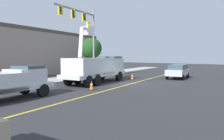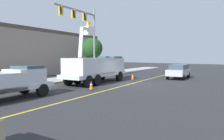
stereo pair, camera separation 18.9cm
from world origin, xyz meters
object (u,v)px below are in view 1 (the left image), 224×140
object	(u,v)px
utility_bucket_truck	(96,67)
service_pickup_truck	(8,82)
traffic_cone_mid_front	(92,86)
traffic_signal_mast	(83,27)
traffic_cone_mid_rear	(132,77)
passing_minivan	(178,71)

from	to	relation	value
utility_bucket_truck	service_pickup_truck	world-z (taller)	utility_bucket_truck
service_pickup_truck	traffic_cone_mid_front	xyz separation A→B (m)	(6.05, -0.95, -0.77)
traffic_signal_mast	traffic_cone_mid_front	bearing A→B (deg)	-126.85
utility_bucket_truck	traffic_cone_mid_rear	xyz separation A→B (m)	(4.70, -1.07, -1.26)
utility_bucket_truck	service_pickup_truck	size ratio (longest dim) A/B	1.44
service_pickup_truck	traffic_signal_mast	world-z (taller)	traffic_signal_mast
service_pickup_truck	traffic_signal_mast	size ratio (longest dim) A/B	0.67
traffic_cone_mid_front	traffic_cone_mid_rear	bearing A→B (deg)	13.00
passing_minivan	traffic_cone_mid_front	xyz separation A→B (m)	(-12.82, 1.52, -0.63)
utility_bucket_truck	service_pickup_truck	distance (m)	9.65
utility_bucket_truck	passing_minivan	size ratio (longest dim) A/B	1.68
utility_bucket_truck	traffic_cone_mid_front	xyz separation A→B (m)	(-3.38, -2.93, -1.25)
traffic_cone_mid_front	utility_bucket_truck	bearing A→B (deg)	40.94
passing_minivan	traffic_cone_mid_rear	bearing A→B (deg)	144.45
service_pickup_truck	passing_minivan	size ratio (longest dim) A/B	1.16
service_pickup_truck	traffic_cone_mid_front	size ratio (longest dim) A/B	8.36
passing_minivan	traffic_cone_mid_rear	size ratio (longest dim) A/B	7.33
service_pickup_truck	traffic_cone_mid_front	distance (m)	6.17
utility_bucket_truck	traffic_cone_mid_front	size ratio (longest dim) A/B	12.08
service_pickup_truck	traffic_cone_mid_rear	world-z (taller)	service_pickup_truck
utility_bucket_truck	service_pickup_truck	bearing A→B (deg)	-168.13
service_pickup_truck	traffic_cone_mid_rear	size ratio (longest dim) A/B	8.51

